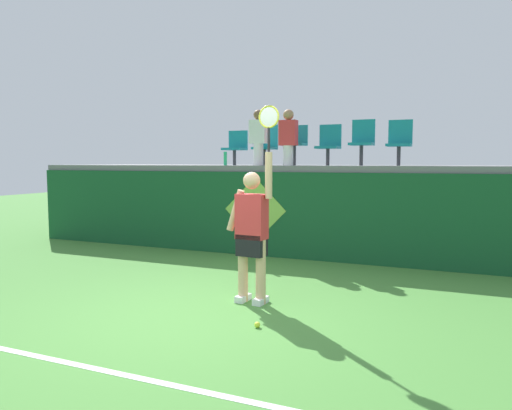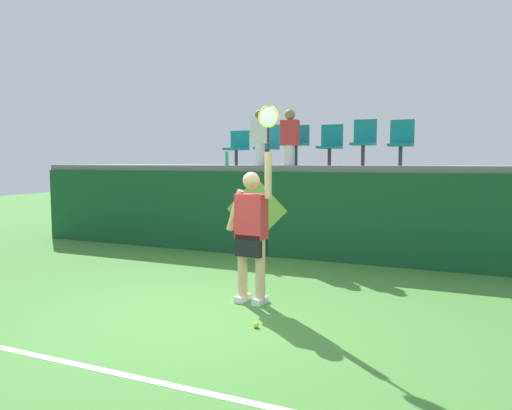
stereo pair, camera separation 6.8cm
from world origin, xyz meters
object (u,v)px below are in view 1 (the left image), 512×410
spectator_0 (258,136)px  stadium_chair_2 (295,142)px  stadium_chair_5 (400,140)px  stadium_chair_1 (266,144)px  stadium_chair_4 (362,140)px  tennis_ball (257,325)px  tennis_player (252,230)px  stadium_chair_3 (329,143)px  spectator_1 (288,136)px  stadium_chair_0 (236,146)px  water_bottle (225,159)px

spectator_0 → stadium_chair_2: bearing=31.6°
stadium_chair_2 → stadium_chair_5: size_ratio=0.95×
stadium_chair_1 → stadium_chair_4: bearing=-0.1°
stadium_chair_1 → spectator_0: spectator_0 is taller
tennis_ball → tennis_player: bearing=116.8°
stadium_chair_3 → stadium_chair_5: size_ratio=0.94×
tennis_player → spectator_1: 3.66m
stadium_chair_0 → stadium_chair_5: stadium_chair_5 is taller
stadium_chair_3 → stadium_chair_4: size_ratio=0.91×
tennis_player → tennis_ball: size_ratio=38.04×
stadium_chair_5 → stadium_chair_1: bearing=180.0°
stadium_chair_1 → stadium_chair_5: bearing=-0.0°
water_bottle → stadium_chair_2: size_ratio=0.33×
spectator_1 → stadium_chair_5: bearing=12.6°
tennis_player → spectator_0: spectator_0 is taller
water_bottle → stadium_chair_4: (2.58, 0.74, 0.36)m
stadium_chair_2 → stadium_chair_3: 0.70m
water_bottle → stadium_chair_1: size_ratio=0.32×
tennis_player → stadium_chair_4: size_ratio=2.81×
stadium_chair_5 → tennis_player: bearing=-109.9°
tennis_ball → stadium_chair_4: size_ratio=0.07×
stadium_chair_1 → spectator_0: (0.00, -0.41, 0.14)m
stadium_chair_1 → stadium_chair_5: (2.69, -0.00, 0.02)m
tennis_ball → water_bottle: water_bottle is taller
water_bottle → stadium_chair_3: stadium_chair_3 is taller
stadium_chair_3 → spectator_0: (-1.35, -0.41, 0.15)m
stadium_chair_1 → water_bottle: bearing=-128.0°
tennis_player → stadium_chair_0: (-2.02, 3.77, 1.21)m
water_bottle → stadium_chair_2: (1.23, 0.73, 0.34)m
stadium_chair_2 → tennis_player: bearing=-79.9°
stadium_chair_4 → stadium_chair_2: bearing=-179.6°
stadium_chair_4 → spectator_1: spectator_1 is taller
tennis_player → stadium_chair_0: 4.44m
water_bottle → stadium_chair_0: bearing=98.8°
stadium_chair_0 → stadium_chair_2: size_ratio=0.91×
stadium_chair_0 → stadium_chair_5: (3.39, 0.01, 0.06)m
stadium_chair_0 → stadium_chair_3: (2.04, 0.01, 0.03)m
stadium_chair_1 → stadium_chair_4: (2.00, -0.00, 0.05)m
tennis_ball → stadium_chair_4: bearing=86.9°
tennis_player → stadium_chair_0: bearing=118.2°
stadium_chair_0 → stadium_chair_4: 2.70m
stadium_chair_4 → spectator_0: size_ratio=0.80×
stadium_chair_3 → stadium_chair_4: stadium_chair_4 is taller
water_bottle → tennis_player: bearing=-57.9°
water_bottle → stadium_chair_5: bearing=12.7°
tennis_player → tennis_ball: bearing=-63.2°
spectator_1 → stadium_chair_0: bearing=161.6°
tennis_ball → stadium_chair_0: stadium_chair_0 is taller
stadium_chair_5 → stadium_chair_2: bearing=-179.7°
stadium_chair_5 → water_bottle: bearing=-167.3°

